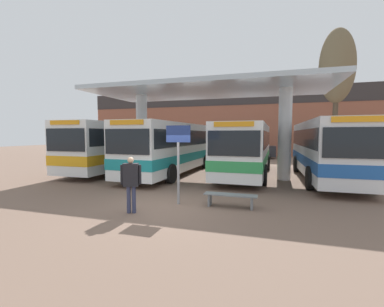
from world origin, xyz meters
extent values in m
plane|color=#755B4C|center=(0.00, 0.00, 0.00)|extent=(100.00, 100.00, 0.00)
cube|color=brown|center=(0.00, 23.52, 3.99)|extent=(40.00, 0.50, 7.99)
cube|color=#332D2D|center=(0.00, 23.52, 7.03)|extent=(40.00, 0.58, 1.92)
cylinder|color=silver|center=(-4.40, 7.04, 2.53)|extent=(0.71, 0.71, 5.07)
cylinder|color=silver|center=(4.40, 7.04, 2.53)|extent=(0.71, 0.71, 5.07)
cube|color=#A8B7C1|center=(0.00, 7.04, 5.19)|extent=(13.80, 6.16, 0.24)
cube|color=white|center=(-6.53, 7.84, 1.80)|extent=(2.67, 10.31, 2.96)
cube|color=black|center=(-6.53, 7.84, 2.37)|extent=(2.70, 9.90, 0.95)
cube|color=orange|center=(-6.53, 7.84, 1.14)|extent=(2.71, 10.35, 0.53)
cube|color=black|center=(-6.48, 2.67, 2.25)|extent=(2.37, 0.08, 1.18)
cube|color=orange|center=(-6.48, 2.67, 3.14)|extent=(1.80, 0.07, 0.22)
cylinder|color=black|center=(-7.78, 4.64, 0.50)|extent=(0.29, 1.01, 1.00)
cylinder|color=black|center=(-5.21, 4.66, 0.50)|extent=(0.29, 1.01, 1.00)
cylinder|color=black|center=(-7.84, 10.66, 0.50)|extent=(0.29, 1.01, 1.00)
cylinder|color=black|center=(-5.26, 10.68, 0.50)|extent=(0.29, 1.01, 1.00)
cube|color=white|center=(-2.35, 7.62, 1.77)|extent=(2.84, 11.01, 2.89)
cube|color=black|center=(-2.35, 7.62, 2.32)|extent=(2.87, 10.57, 0.92)
cube|color=teal|center=(-2.35, 7.62, 1.12)|extent=(2.89, 11.05, 0.52)
cube|color=black|center=(-2.54, 2.13, 2.20)|extent=(2.27, 0.14, 1.15)
cube|color=orange|center=(-2.54, 2.13, 3.07)|extent=(1.73, 0.11, 0.22)
cylinder|color=black|center=(-3.70, 4.27, 0.50)|extent=(0.31, 1.02, 1.01)
cylinder|color=black|center=(-1.24, 4.19, 0.50)|extent=(0.31, 1.02, 1.01)
cylinder|color=black|center=(-3.48, 10.67, 0.50)|extent=(0.31, 1.02, 1.01)
cylinder|color=black|center=(-1.02, 10.58, 0.50)|extent=(0.31, 1.02, 1.01)
cube|color=white|center=(2.22, 8.16, 1.73)|extent=(2.65, 10.27, 2.77)
cube|color=black|center=(2.22, 8.16, 2.25)|extent=(2.69, 9.86, 0.88)
cube|color=#2D934C|center=(2.22, 8.16, 1.11)|extent=(2.70, 10.31, 0.50)
cube|color=black|center=(2.12, 3.02, 2.14)|extent=(2.26, 0.10, 1.11)
cube|color=orange|center=(2.12, 3.02, 2.97)|extent=(1.72, 0.08, 0.22)
cylinder|color=black|center=(0.93, 5.02, 0.53)|extent=(0.30, 1.07, 1.06)
cylinder|color=black|center=(3.39, 4.97, 0.53)|extent=(0.30, 1.07, 1.06)
cylinder|color=black|center=(1.05, 11.00, 0.53)|extent=(0.30, 1.07, 1.06)
cylinder|color=black|center=(3.50, 10.95, 0.53)|extent=(0.30, 1.07, 1.06)
cube|color=silver|center=(6.60, 7.73, 1.79)|extent=(2.56, 10.18, 2.87)
cube|color=black|center=(6.60, 7.73, 2.34)|extent=(2.60, 9.77, 0.92)
cube|color=#1E519E|center=(6.60, 7.73, 1.14)|extent=(2.60, 10.22, 0.52)
cube|color=black|center=(6.66, 2.62, 2.22)|extent=(2.26, 0.08, 1.15)
cube|color=orange|center=(6.66, 2.62, 3.09)|extent=(1.72, 0.07, 0.22)
cylinder|color=black|center=(5.41, 4.57, 0.55)|extent=(0.29, 1.09, 1.09)
cylinder|color=black|center=(7.86, 4.59, 0.55)|extent=(0.29, 1.09, 1.09)
cylinder|color=black|center=(5.35, 10.51, 0.55)|extent=(0.29, 1.09, 1.09)
cylinder|color=black|center=(7.81, 10.53, 0.55)|extent=(0.29, 1.09, 1.09)
cube|color=slate|center=(2.36, 0.71, 0.44)|extent=(1.83, 0.44, 0.04)
cube|color=slate|center=(1.63, 0.71, 0.21)|extent=(0.07, 0.37, 0.42)
cube|color=slate|center=(3.10, 0.71, 0.21)|extent=(0.07, 0.37, 0.42)
cylinder|color=gray|center=(0.50, 0.57, 1.12)|extent=(0.09, 0.09, 2.25)
cube|color=navy|center=(0.50, 0.57, 2.55)|extent=(0.90, 0.06, 0.60)
cylinder|color=#333856|center=(-0.66, -0.91, 0.44)|extent=(0.16, 0.16, 0.88)
cylinder|color=#333856|center=(-0.50, -0.86, 0.44)|extent=(0.16, 0.16, 0.88)
cube|color=black|center=(-0.58, -0.88, 1.24)|extent=(0.54, 0.41, 0.73)
sphere|color=tan|center=(-0.58, -0.88, 1.71)|extent=(0.20, 0.20, 0.20)
cylinder|color=black|center=(-0.85, -0.98, 1.25)|extent=(0.12, 0.12, 0.62)
cylinder|color=black|center=(-0.31, -0.79, 1.25)|extent=(0.12, 0.12, 0.62)
cylinder|color=#473A2B|center=(8.46, 14.59, 3.13)|extent=(0.38, 0.38, 6.25)
ellipsoid|color=brown|center=(8.46, 14.59, 7.82)|extent=(2.60, 2.60, 5.71)
cube|color=black|center=(2.11, 20.03, 0.78)|extent=(4.21, 1.78, 1.11)
cube|color=#1E2328|center=(2.11, 20.03, 1.68)|extent=(2.32, 1.63, 0.70)
cylinder|color=black|center=(3.40, 20.91, 0.32)|extent=(0.64, 0.23, 0.63)
cylinder|color=black|center=(3.42, 19.17, 0.32)|extent=(0.64, 0.23, 0.63)
cylinder|color=black|center=(0.80, 20.88, 0.32)|extent=(0.64, 0.23, 0.63)
cylinder|color=black|center=(0.82, 19.14, 0.32)|extent=(0.64, 0.23, 0.63)
camera|label=1|loc=(3.66, -8.06, 2.52)|focal=24.00mm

